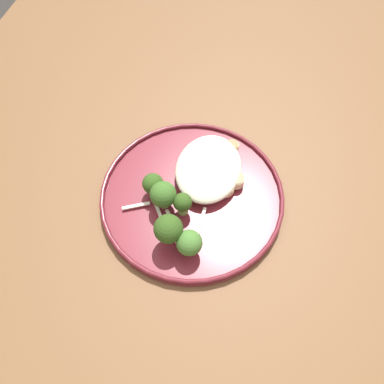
% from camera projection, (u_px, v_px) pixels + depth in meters
% --- Properties ---
extents(ground, '(6.00, 6.00, 0.00)m').
position_uv_depth(ground, '(187.00, 302.00, 1.27)').
color(ground, '#2D2B28').
extents(wooden_dining_table, '(1.40, 1.00, 0.74)m').
position_uv_depth(wooden_dining_table, '(183.00, 204.00, 0.71)').
color(wooden_dining_table, brown).
rests_on(wooden_dining_table, ground).
extents(dinner_plate, '(0.29, 0.29, 0.02)m').
position_uv_depth(dinner_plate, '(192.00, 196.00, 0.61)').
color(dinner_plate, maroon).
rests_on(dinner_plate, wooden_dining_table).
extents(noodle_bed, '(0.13, 0.10, 0.03)m').
position_uv_depth(noodle_bed, '(208.00, 168.00, 0.62)').
color(noodle_bed, beige).
rests_on(noodle_bed, dinner_plate).
extents(seared_scallop_right_edge, '(0.03, 0.03, 0.01)m').
position_uv_depth(seared_scallop_right_edge, '(197.00, 184.00, 0.61)').
color(seared_scallop_right_edge, '#E5C689').
rests_on(seared_scallop_right_edge, dinner_plate).
extents(seared_scallop_front_small, '(0.03, 0.03, 0.02)m').
position_uv_depth(seared_scallop_front_small, '(222.00, 162.00, 0.63)').
color(seared_scallop_front_small, '#E5C689').
rests_on(seared_scallop_front_small, dinner_plate).
extents(seared_scallop_tiny_bay, '(0.03, 0.03, 0.02)m').
position_uv_depth(seared_scallop_tiny_bay, '(209.00, 169.00, 0.62)').
color(seared_scallop_tiny_bay, '#DBB77A').
rests_on(seared_scallop_tiny_bay, dinner_plate).
extents(seared_scallop_center_golden, '(0.02, 0.02, 0.02)m').
position_uv_depth(seared_scallop_center_golden, '(232.00, 147.00, 0.65)').
color(seared_scallop_center_golden, '#DBB77A').
rests_on(seared_scallop_center_golden, dinner_plate).
extents(seared_scallop_left_edge, '(0.03, 0.03, 0.01)m').
position_uv_depth(seared_scallop_left_edge, '(224.00, 187.00, 0.61)').
color(seared_scallop_left_edge, '#E5C689').
rests_on(seared_scallop_left_edge, dinner_plate).
extents(seared_scallop_large_seared, '(0.03, 0.03, 0.02)m').
position_uv_depth(seared_scallop_large_seared, '(236.00, 180.00, 0.61)').
color(seared_scallop_large_seared, beige).
rests_on(seared_scallop_large_seared, dinner_plate).
extents(seared_scallop_rear_pale, '(0.03, 0.03, 0.01)m').
position_uv_depth(seared_scallop_rear_pale, '(190.00, 164.00, 0.63)').
color(seared_scallop_rear_pale, '#E5C689').
rests_on(seared_scallop_rear_pale, dinner_plate).
extents(broccoli_floret_tall_stalk, '(0.03, 0.03, 0.04)m').
position_uv_depth(broccoli_floret_tall_stalk, '(183.00, 203.00, 0.58)').
color(broccoli_floret_tall_stalk, '#7A994C').
rests_on(broccoli_floret_tall_stalk, dinner_plate).
extents(broccoli_floret_rear_charred, '(0.04, 0.04, 0.06)m').
position_uv_depth(broccoli_floret_rear_charred, '(168.00, 229.00, 0.54)').
color(broccoli_floret_rear_charred, '#7A994C').
rests_on(broccoli_floret_rear_charred, dinner_plate).
extents(broccoli_floret_center_pile, '(0.04, 0.04, 0.05)m').
position_uv_depth(broccoli_floret_center_pile, '(163.00, 195.00, 0.58)').
color(broccoli_floret_center_pile, '#89A356').
rests_on(broccoli_floret_center_pile, dinner_plate).
extents(broccoli_floret_right_tilted, '(0.03, 0.03, 0.04)m').
position_uv_depth(broccoli_floret_right_tilted, '(153.00, 184.00, 0.59)').
color(broccoli_floret_right_tilted, '#7A994C').
rests_on(broccoli_floret_right_tilted, dinner_plate).
extents(broccoli_floret_split_head, '(0.04, 0.04, 0.05)m').
position_uv_depth(broccoli_floret_split_head, '(189.00, 243.00, 0.54)').
color(broccoli_floret_split_head, '#7A994C').
rests_on(broccoli_floret_split_head, dinner_plate).
extents(onion_sliver_short_strip, '(0.05, 0.01, 0.00)m').
position_uv_depth(onion_sliver_short_strip, '(201.00, 221.00, 0.58)').
color(onion_sliver_short_strip, silver).
rests_on(onion_sliver_short_strip, dinner_plate).
extents(onion_sliver_curled_piece, '(0.04, 0.04, 0.00)m').
position_uv_depth(onion_sliver_curled_piece, '(175.00, 224.00, 0.58)').
color(onion_sliver_curled_piece, silver).
rests_on(onion_sliver_curled_piece, dinner_plate).
extents(onion_sliver_pale_crescent, '(0.05, 0.04, 0.00)m').
position_uv_depth(onion_sliver_pale_crescent, '(160.00, 215.00, 0.59)').
color(onion_sliver_pale_crescent, silver).
rests_on(onion_sliver_pale_crescent, dinner_plate).
extents(onion_sliver_long_sliver, '(0.02, 0.04, 0.00)m').
position_uv_depth(onion_sliver_long_sliver, '(136.00, 206.00, 0.60)').
color(onion_sliver_long_sliver, silver).
rests_on(onion_sliver_long_sliver, dinner_plate).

